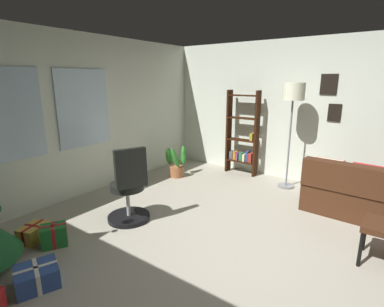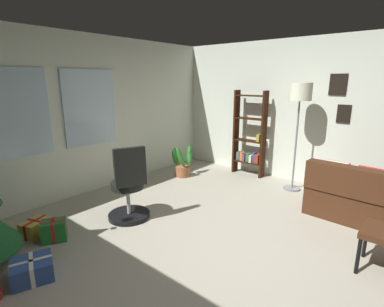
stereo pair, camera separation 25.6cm
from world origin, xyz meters
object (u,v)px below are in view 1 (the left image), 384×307
at_px(gift_box_gold, 34,233).
at_px(couch, 381,196).
at_px(gift_box_green, 54,235).
at_px(bookshelf, 242,137).
at_px(gift_box_blue, 37,277).
at_px(office_chair, 129,193).
at_px(floor_lamp, 293,99).
at_px(potted_plant, 176,163).

bearing_deg(gift_box_gold, couch, -45.74).
bearing_deg(gift_box_green, bookshelf, -8.09).
distance_m(couch, gift_box_gold, 4.51).
relative_size(gift_box_green, gift_box_gold, 0.91).
distance_m(gift_box_green, gift_box_blue, 0.69).
bearing_deg(gift_box_green, couch, -43.79).
bearing_deg(bookshelf, office_chair, 174.57).
bearing_deg(gift_box_blue, floor_lamp, -14.46).
bearing_deg(gift_box_gold, floor_lamp, -27.42).
distance_m(couch, gift_box_blue, 4.27).
bearing_deg(office_chair, bookshelf, -5.43).
relative_size(gift_box_blue, potted_plant, 0.71).
bearing_deg(gift_box_blue, couch, -34.44).
bearing_deg(potted_plant, floor_lamp, -71.16).
distance_m(gift_box_gold, gift_box_blue, 0.90).
height_order(gift_box_green, office_chair, office_chair).
relative_size(couch, gift_box_blue, 4.03).
bearing_deg(bookshelf, floor_lamp, -104.01).
bearing_deg(potted_plant, office_chair, -159.57).
xyz_separation_m(couch, floor_lamp, (0.34, 1.42, 1.24)).
bearing_deg(office_chair, gift_box_green, 164.11).
relative_size(gift_box_green, bookshelf, 0.20).
height_order(floor_lamp, potted_plant, floor_lamp).
xyz_separation_m(bookshelf, potted_plant, (-0.91, 0.94, -0.48)).
height_order(gift_box_green, gift_box_blue, gift_box_green).
bearing_deg(gift_box_green, gift_box_gold, 106.17).
distance_m(floor_lamp, potted_plant, 2.41).
distance_m(bookshelf, floor_lamp, 1.30).
bearing_deg(bookshelf, potted_plant, 133.98).
relative_size(couch, potted_plant, 2.85).
relative_size(floor_lamp, potted_plant, 2.86).
xyz_separation_m(gift_box_green, gift_box_blue, (-0.46, -0.52, -0.03)).
bearing_deg(gift_box_gold, bookshelf, -12.28).
xyz_separation_m(gift_box_gold, office_chair, (0.99, -0.55, 0.31)).
height_order(bookshelf, floor_lamp, floor_lamp).
distance_m(couch, bookshelf, 2.53).
distance_m(gift_box_gold, floor_lamp, 4.18).
relative_size(bookshelf, potted_plant, 2.63).
height_order(gift_box_green, bookshelf, bookshelf).
bearing_deg(potted_plant, gift_box_gold, -177.36).
xyz_separation_m(gift_box_green, floor_lamp, (3.40, -1.52, 1.40)).
relative_size(gift_box_gold, potted_plant, 0.59).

